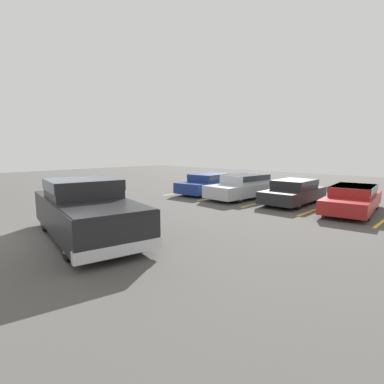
{
  "coord_description": "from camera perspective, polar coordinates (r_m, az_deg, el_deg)",
  "views": [
    {
      "loc": [
        9.3,
        -3.63,
        2.67
      ],
      "look_at": [
        1.31,
        4.94,
        1.0
      ],
      "focal_mm": 28.0,
      "sensor_mm": 36.0,
      "label": 1
    }
  ],
  "objects": [
    {
      "name": "wheel_stop_curb",
      "position": [
        18.36,
        21.35,
        -0.59
      ],
      "size": [
        1.76,
        0.2,
        0.14
      ],
      "primitive_type": "cube",
      "color": "#B7B2A8",
      "rests_on": "ground_plane"
    },
    {
      "name": "parked_sedan_b",
      "position": [
        16.69,
        9.96,
        1.2
      ],
      "size": [
        2.14,
        4.86,
        1.31
      ],
      "rotation": [
        0.0,
        0.0,
        -1.65
      ],
      "color": "#B7BABF",
      "rests_on": "ground_plane"
    },
    {
      "name": "stall_stripe_a",
      "position": [
        19.27,
        -0.08,
        0.16
      ],
      "size": [
        0.12,
        4.81,
        0.01
      ],
      "primitive_type": "cube",
      "color": "yellow",
      "rests_on": "ground_plane"
    },
    {
      "name": "ground_plane",
      "position": [
        10.34,
        -24.98,
        -7.64
      ],
      "size": [
        60.0,
        60.0,
        0.0
      ],
      "primitive_type": "plane",
      "color": "#4C4947"
    },
    {
      "name": "stall_stripe_b",
      "position": [
        17.56,
        6.37,
        -0.67
      ],
      "size": [
        0.12,
        4.81,
        0.01
      ],
      "primitive_type": "cube",
      "color": "yellow",
      "rests_on": "ground_plane"
    },
    {
      "name": "parked_sedan_c",
      "position": [
        15.59,
        18.83,
        0.2
      ],
      "size": [
        1.77,
        4.26,
        1.19
      ],
      "rotation": [
        0.0,
        0.0,
        -1.56
      ],
      "color": "#232326",
      "rests_on": "ground_plane"
    },
    {
      "name": "parked_sedan_d",
      "position": [
        14.55,
        28.26,
        -0.96
      ],
      "size": [
        2.19,
        4.85,
        1.14
      ],
      "rotation": [
        0.0,
        0.0,
        -1.47
      ],
      "color": "maroon",
      "rests_on": "ground_plane"
    },
    {
      "name": "parked_sedan_a",
      "position": [
        18.24,
        3.09,
        1.71
      ],
      "size": [
        2.1,
        4.36,
        1.2
      ],
      "rotation": [
        0.0,
        0.0,
        -1.5
      ],
      "color": "navy",
      "rests_on": "ground_plane"
    },
    {
      "name": "stall_stripe_d",
      "position": [
        15.02,
        23.15,
        -2.77
      ],
      "size": [
        0.12,
        4.81,
        0.01
      ],
      "primitive_type": "cube",
      "color": "yellow",
      "rests_on": "ground_plane"
    },
    {
      "name": "stall_stripe_c",
      "position": [
        16.12,
        14.1,
        -1.66
      ],
      "size": [
        0.12,
        4.81,
        0.01
      ],
      "primitive_type": "cube",
      "color": "yellow",
      "rests_on": "ground_plane"
    },
    {
      "name": "pickup_truck",
      "position": [
        9.53,
        -19.4,
        -3.12
      ],
      "size": [
        5.75,
        3.2,
        1.78
      ],
      "rotation": [
        0.0,
        0.0,
        -0.21
      ],
      "color": "black",
      "rests_on": "ground_plane"
    }
  ]
}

